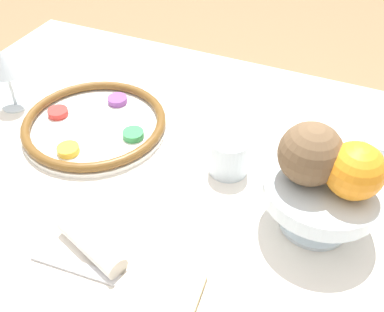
% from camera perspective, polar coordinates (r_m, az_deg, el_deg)
% --- Properties ---
extents(dining_table, '(1.26, 1.07, 0.75)m').
position_cam_1_polar(dining_table, '(1.15, -4.21, -17.61)').
color(dining_table, silver).
rests_on(dining_table, ground_plane).
extents(seder_plate, '(0.31, 0.31, 0.03)m').
position_cam_1_polar(seder_plate, '(1.00, -12.26, 4.02)').
color(seder_plate, white).
rests_on(seder_plate, dining_table).
extents(wine_glass, '(0.06, 0.06, 0.14)m').
position_cam_1_polar(wine_glass, '(1.09, -22.77, 10.46)').
color(wine_glass, silver).
rests_on(wine_glass, dining_table).
extents(fruit_stand, '(0.20, 0.20, 0.10)m').
position_cam_1_polar(fruit_stand, '(0.77, 16.09, -4.56)').
color(fruit_stand, silver).
rests_on(fruit_stand, dining_table).
extents(orange_fruit, '(0.09, 0.09, 0.09)m').
position_cam_1_polar(orange_fruit, '(0.72, 19.97, -1.78)').
color(orange_fruit, orange).
rests_on(orange_fruit, fruit_stand).
extents(coconut, '(0.10, 0.10, 0.10)m').
position_cam_1_polar(coconut, '(0.72, 14.82, 0.26)').
color(coconut, brown).
rests_on(coconut, fruit_stand).
extents(bread_plate, '(0.16, 0.16, 0.02)m').
position_cam_1_polar(bread_plate, '(0.70, -3.72, -17.64)').
color(bread_plate, beige).
rests_on(bread_plate, dining_table).
extents(napkin_roll, '(0.15, 0.08, 0.04)m').
position_cam_1_polar(napkin_roll, '(0.76, -12.68, -10.86)').
color(napkin_roll, white).
rests_on(napkin_roll, dining_table).
extents(cup_near, '(0.08, 0.08, 0.08)m').
position_cam_1_polar(cup_near, '(0.87, 4.71, 0.10)').
color(cup_near, silver).
rests_on(cup_near, dining_table).
extents(cup_mid, '(0.08, 0.08, 0.08)m').
position_cam_1_polar(cup_mid, '(0.94, 22.60, 0.35)').
color(cup_mid, silver).
rests_on(cup_mid, dining_table).
extents(fork_left, '(0.06, 0.18, 0.01)m').
position_cam_1_polar(fork_left, '(1.20, -6.84, 10.80)').
color(fork_left, silver).
rests_on(fork_left, dining_table).
extents(fork_right, '(0.05, 0.18, 0.01)m').
position_cam_1_polar(fork_right, '(1.19, -5.56, 10.53)').
color(fork_right, silver).
rests_on(fork_right, dining_table).
extents(spoon, '(0.16, 0.03, 0.01)m').
position_cam_1_polar(spoon, '(0.76, -14.44, -13.55)').
color(spoon, silver).
rests_on(spoon, dining_table).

